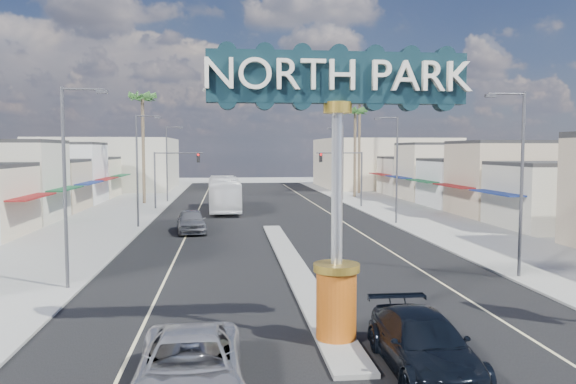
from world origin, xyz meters
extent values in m
plane|color=gray|center=(0.00, 30.00, 0.00)|extent=(160.00, 160.00, 0.00)
cube|color=black|center=(0.00, 30.00, 0.01)|extent=(20.00, 120.00, 0.01)
cube|color=gray|center=(0.00, 14.00, 0.08)|extent=(1.30, 30.00, 0.16)
cube|color=gray|center=(-14.00, 30.00, 0.06)|extent=(8.00, 120.00, 0.12)
cube|color=gray|center=(14.00, 30.00, 0.06)|extent=(8.00, 120.00, 0.12)
cube|color=beige|center=(-24.00, 43.00, 3.00)|extent=(12.00, 42.00, 6.00)
cube|color=#B7B29E|center=(24.00, 43.00, 3.00)|extent=(12.00, 42.00, 6.00)
cube|color=#B7B29E|center=(-22.00, 75.00, 4.00)|extent=(20.00, 20.00, 8.00)
cube|color=beige|center=(22.00, 75.00, 4.00)|extent=(20.00, 20.00, 8.00)
cylinder|color=#CB590F|center=(0.00, 2.00, 1.26)|extent=(1.30, 1.30, 2.20)
cylinder|color=gold|center=(0.00, 2.00, 2.49)|extent=(1.50, 1.50, 0.25)
cylinder|color=#B7B7BC|center=(0.00, 2.00, 5.01)|extent=(0.36, 0.36, 4.80)
cylinder|color=gold|center=(0.00, 2.00, 7.58)|extent=(0.90, 0.90, 0.35)
cube|color=black|center=(0.00, 2.00, 8.51)|extent=(8.20, 0.50, 1.60)
cylinder|color=#47474C|center=(-11.00, 44.00, 3.00)|extent=(0.18, 0.18, 6.00)
cylinder|color=#47474C|center=(-8.50, 44.00, 5.90)|extent=(5.00, 0.12, 0.12)
cube|color=black|center=(-6.50, 44.00, 5.40)|extent=(0.32, 0.32, 1.00)
sphere|color=red|center=(-6.50, 43.82, 5.72)|extent=(0.22, 0.22, 0.22)
cylinder|color=#47474C|center=(11.00, 44.00, 3.00)|extent=(0.18, 0.18, 6.00)
cylinder|color=#47474C|center=(8.50, 44.00, 5.90)|extent=(5.00, 0.12, 0.12)
cube|color=black|center=(6.50, 44.00, 5.40)|extent=(0.32, 0.32, 1.00)
sphere|color=red|center=(6.50, 43.82, 5.72)|extent=(0.22, 0.22, 0.22)
cylinder|color=#47474C|center=(-10.60, 10.00, 4.50)|extent=(0.16, 0.16, 9.00)
cylinder|color=#47474C|center=(-9.70, 10.00, 8.90)|extent=(1.80, 0.10, 0.10)
cube|color=#47474C|center=(-8.90, 10.00, 8.80)|extent=(0.50, 0.22, 0.15)
cylinder|color=#47474C|center=(-10.60, 30.00, 4.50)|extent=(0.16, 0.16, 9.00)
cylinder|color=#47474C|center=(-9.70, 30.00, 8.90)|extent=(1.80, 0.10, 0.10)
cube|color=#47474C|center=(-8.90, 30.00, 8.80)|extent=(0.50, 0.22, 0.15)
cylinder|color=#47474C|center=(-10.60, 52.00, 4.50)|extent=(0.16, 0.16, 9.00)
cylinder|color=#47474C|center=(-9.70, 52.00, 8.90)|extent=(1.80, 0.10, 0.10)
cube|color=#47474C|center=(-8.90, 52.00, 8.80)|extent=(0.50, 0.22, 0.15)
cylinder|color=#47474C|center=(10.60, 10.00, 4.50)|extent=(0.16, 0.16, 9.00)
cylinder|color=#47474C|center=(9.70, 10.00, 8.90)|extent=(1.80, 0.10, 0.10)
cube|color=#47474C|center=(8.90, 10.00, 8.80)|extent=(0.50, 0.22, 0.15)
cylinder|color=#47474C|center=(10.60, 30.00, 4.50)|extent=(0.16, 0.16, 9.00)
cylinder|color=#47474C|center=(9.70, 30.00, 8.90)|extent=(1.80, 0.10, 0.10)
cube|color=#47474C|center=(8.90, 30.00, 8.80)|extent=(0.50, 0.22, 0.15)
cylinder|color=#47474C|center=(10.60, 52.00, 4.50)|extent=(0.16, 0.16, 9.00)
cylinder|color=#47474C|center=(9.70, 52.00, 8.90)|extent=(1.80, 0.10, 0.10)
cube|color=#47474C|center=(8.90, 52.00, 8.80)|extent=(0.50, 0.22, 0.15)
cylinder|color=brown|center=(-13.00, 50.00, 6.00)|extent=(0.36, 0.36, 12.00)
cylinder|color=brown|center=(13.00, 56.00, 5.50)|extent=(0.36, 0.36, 11.00)
cylinder|color=brown|center=(15.00, 62.00, 6.50)|extent=(0.36, 0.36, 13.00)
imported|color=#B5B5BA|center=(-4.45, -1.66, 0.81)|extent=(2.82, 5.90, 1.62)
imported|color=black|center=(2.00, -0.57, 0.80)|extent=(2.27, 5.54, 1.60)
imported|color=slate|center=(-6.22, 27.03, 0.88)|extent=(2.66, 5.39, 1.77)
imported|color=white|center=(-3.87, 41.71, 1.76)|extent=(3.41, 12.72, 3.52)
camera|label=1|loc=(-3.47, -15.53, 6.27)|focal=35.00mm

